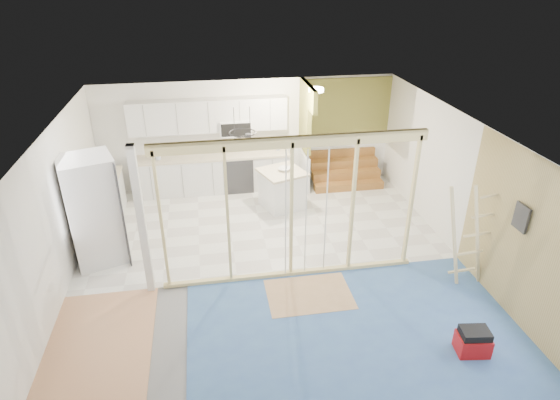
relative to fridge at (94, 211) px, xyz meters
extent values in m
cube|color=slate|center=(3.06, -1.11, -1.02)|extent=(7.00, 8.00, 0.01)
cube|color=white|center=(3.06, -1.11, 1.58)|extent=(7.00, 8.00, 0.01)
cube|color=white|center=(3.06, 2.89, 0.28)|extent=(7.00, 0.01, 2.60)
cube|color=white|center=(-0.44, -1.11, 0.28)|extent=(0.01, 8.00, 2.60)
cube|color=white|center=(6.56, -1.11, 0.28)|extent=(0.01, 8.00, 2.60)
cube|color=silver|center=(3.06, 0.89, -1.01)|extent=(7.00, 4.00, 0.02)
cube|color=teal|center=(4.06, -3.11, -1.01)|extent=(5.00, 4.00, 0.02)
cube|color=tan|center=(0.31, -3.11, -1.01)|extent=(1.50, 4.00, 0.02)
cube|color=tan|center=(3.56, -1.71, -1.00)|extent=(1.40, 1.00, 0.01)
cube|color=#CBBD7C|center=(3.36, -1.11, 1.48)|extent=(4.40, 0.09, 0.18)
cube|color=#CBBD7C|center=(3.36, -1.11, -0.97)|extent=(4.40, 0.09, 0.06)
cube|color=silver|center=(0.96, -1.11, 0.28)|extent=(0.12, 0.14, 2.60)
cube|color=#CBBD7C|center=(1.26, -1.11, 0.28)|extent=(0.04, 0.09, 2.40)
cube|color=#CBBD7C|center=(2.31, -1.11, 0.28)|extent=(0.04, 0.09, 2.40)
cube|color=#CBBD7C|center=(3.36, -1.11, 0.28)|extent=(0.05, 0.09, 2.40)
cube|color=#CBBD7C|center=(4.41, -1.11, 0.28)|extent=(0.04, 0.09, 2.40)
cube|color=#CBBD7C|center=(5.46, -1.11, 0.28)|extent=(0.04, 0.09, 2.40)
cylinder|color=silver|center=(3.26, -1.14, 0.20)|extent=(0.02, 0.02, 2.35)
cylinder|color=silver|center=(3.96, -1.09, 0.20)|extent=(0.02, 0.02, 2.35)
cylinder|color=silver|center=(3.61, -1.11, 0.20)|extent=(0.02, 0.02, 2.35)
cube|color=silver|center=(2.16, 2.59, -0.58)|extent=(3.60, 0.60, 0.88)
cube|color=beige|center=(2.16, 2.59, -0.11)|extent=(3.66, 0.64, 0.05)
cube|color=silver|center=(-0.14, 1.49, -0.58)|extent=(0.60, 1.60, 0.88)
cube|color=beige|center=(-0.14, 1.49, -0.11)|extent=(0.64, 1.64, 0.05)
cube|color=silver|center=(2.16, 2.71, 0.83)|extent=(3.60, 0.34, 0.75)
cube|color=white|center=(2.76, 2.67, 0.53)|extent=(0.72, 0.38, 0.36)
cube|color=black|center=(2.76, 2.48, 0.53)|extent=(0.68, 0.02, 0.30)
cube|color=olive|center=(4.36, 2.44, 0.78)|extent=(0.10, 0.90, 1.60)
cube|color=white|center=(4.36, 2.44, -0.57)|extent=(0.10, 0.90, 0.90)
cube|color=olive|center=(4.36, 1.74, 1.33)|extent=(0.10, 0.50, 0.50)
cube|color=olive|center=(5.46, 2.86, 0.73)|extent=(2.20, 0.04, 1.60)
cube|color=white|center=(5.46, 2.86, -0.57)|extent=(2.20, 0.04, 0.90)
cube|color=olive|center=(5.41, 2.09, -0.92)|extent=(1.70, 0.26, 0.20)
cube|color=olive|center=(5.41, 2.35, -0.72)|extent=(1.70, 0.26, 0.20)
cube|color=olive|center=(5.41, 2.61, -0.52)|extent=(1.70, 0.26, 0.20)
cube|color=olive|center=(5.41, 2.87, -0.32)|extent=(1.70, 0.26, 0.20)
torus|color=black|center=(2.76, 0.79, 1.03)|extent=(0.52, 0.52, 0.02)
cylinder|color=black|center=(2.61, 0.79, 1.28)|extent=(0.01, 0.01, 0.50)
cylinder|color=black|center=(2.91, 0.79, 1.28)|extent=(0.01, 0.01, 0.50)
cylinder|color=#333438|center=(2.66, 0.69, 0.88)|extent=(0.14, 0.14, 0.14)
cylinder|color=#333438|center=(2.88, 0.89, 0.90)|extent=(0.12, 0.12, 0.12)
cube|color=tan|center=(6.54, -3.11, 0.28)|extent=(0.02, 4.00, 2.60)
cube|color=#333438|center=(6.49, -2.51, 0.63)|extent=(0.04, 0.30, 0.40)
cylinder|color=#FFEABF|center=(4.46, 1.89, 1.52)|extent=(0.32, 0.32, 0.08)
cube|color=silver|center=(-0.01, 0.00, 0.00)|extent=(1.11, 1.09, 2.03)
cube|color=#333438|center=(0.42, 0.00, 0.00)|extent=(0.28, 0.78, 1.99)
cube|color=white|center=(3.66, 1.50, -0.61)|extent=(1.03, 1.03, 0.82)
cube|color=beige|center=(3.66, 1.50, -0.16)|extent=(1.15, 1.15, 0.05)
imported|color=silver|center=(3.71, 1.52, -0.10)|extent=(0.35, 0.35, 0.07)
imported|color=silver|center=(0.95, 2.52, 0.08)|extent=(0.16, 0.16, 0.33)
imported|color=silver|center=(3.76, 2.62, 0.00)|extent=(0.10, 0.10, 0.18)
cube|color=#A20F10|center=(5.54, -3.35, -0.86)|extent=(0.48, 0.38, 0.31)
cube|color=black|center=(5.54, -3.35, -0.66)|extent=(0.43, 0.33, 0.11)
cube|color=tan|center=(5.94, -1.81, -0.08)|extent=(0.44, 0.12, 1.85)
cube|color=tan|center=(6.35, -1.81, -0.08)|extent=(0.44, 0.12, 1.85)
cube|color=tan|center=(6.20, -1.81, -0.76)|extent=(0.44, 0.12, 0.12)
cube|color=tan|center=(6.27, -1.81, -0.41)|extent=(0.44, 0.12, 0.12)
cube|color=tan|center=(6.34, -1.81, -0.05)|extent=(0.44, 0.12, 0.12)
cube|color=tan|center=(6.42, -1.81, 0.30)|extent=(0.44, 0.12, 0.12)
cube|color=tan|center=(6.49, -1.81, 0.66)|extent=(0.44, 0.12, 0.12)
camera|label=1|loc=(2.04, -7.77, 3.93)|focal=30.00mm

